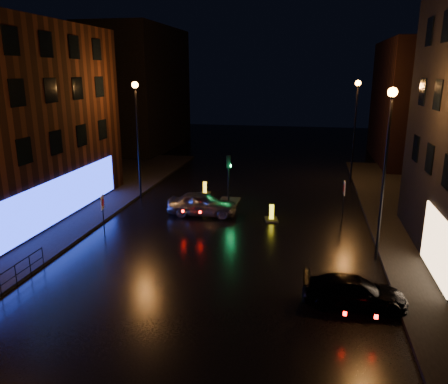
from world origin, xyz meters
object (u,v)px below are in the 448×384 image
at_px(silver_hatchback, 202,204).
at_px(road_sign_left, 103,206).
at_px(road_sign_right, 344,192).
at_px(bollard_far, 205,192).
at_px(dark_sedan, 354,292).
at_px(bollard_near, 271,217).
at_px(traffic_signal, 229,196).

xyz_separation_m(silver_hatchback, road_sign_left, (-4.60, -4.64, 1.00)).
relative_size(road_sign_left, road_sign_right, 0.93).
relative_size(bollard_far, road_sign_left, 0.50).
relative_size(silver_hatchback, dark_sedan, 1.09).
height_order(bollard_far, road_sign_right, road_sign_right).
bearing_deg(road_sign_right, dark_sedan, 87.65).
bearing_deg(bollard_far, road_sign_right, -27.50).
bearing_deg(road_sign_left, silver_hatchback, 31.57).
bearing_deg(bollard_near, bollard_far, 125.99).
xyz_separation_m(traffic_signal, road_sign_right, (7.70, -2.35, 1.39)).
relative_size(silver_hatchback, bollard_near, 3.46).
bearing_deg(bollard_far, silver_hatchback, -82.75).
distance_m(bollard_far, road_sign_left, 10.24).
bearing_deg(road_sign_right, bollard_far, -24.38).
distance_m(dark_sedan, road_sign_left, 14.34).
relative_size(traffic_signal, bollard_far, 2.93).
height_order(bollard_far, road_sign_left, road_sign_left).
bearing_deg(bollard_far, dark_sedan, -61.09).
distance_m(traffic_signal, dark_sedan, 14.88).
relative_size(bollard_near, road_sign_left, 0.55).
distance_m(road_sign_left, road_sign_right, 14.47).
xyz_separation_m(dark_sedan, bollard_near, (-4.17, 9.74, -0.37)).
bearing_deg(silver_hatchback, bollard_far, 9.34).
relative_size(bollard_far, road_sign_right, 0.47).
distance_m(traffic_signal, road_sign_left, 9.63).
distance_m(dark_sedan, bollard_near, 10.60).
bearing_deg(traffic_signal, silver_hatchback, -111.89).
bearing_deg(bollard_far, bollard_near, -46.56).
relative_size(dark_sedan, bollard_far, 3.48).
distance_m(silver_hatchback, road_sign_left, 6.62).
height_order(road_sign_left, road_sign_right, road_sign_right).
bearing_deg(silver_hatchback, dark_sedan, -141.08).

